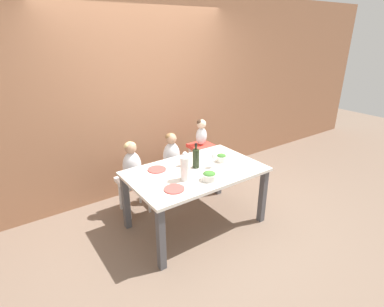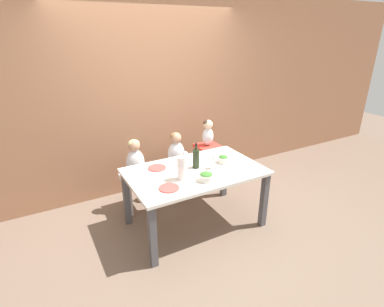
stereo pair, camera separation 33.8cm
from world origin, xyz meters
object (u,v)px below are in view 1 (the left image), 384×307
object	(u,v)px
dinner_plate_back_left	(157,169)
person_child_left	(132,161)
chair_right_highchair	(201,155)
person_baby_right	(201,131)
wine_glass_far	(185,156)
paper_towel_roll	(185,169)
chair_far_left	(134,185)
salad_bowl_small	(221,158)
wine_glass_near	(214,157)
chair_far_center	(172,173)
wine_bottle	(196,158)
dinner_plate_front_left	(174,189)
person_child_center	(171,151)
salad_bowl_large	(209,176)

from	to	relation	value
dinner_plate_back_left	person_child_left	bearing A→B (deg)	105.40
chair_right_highchair	person_baby_right	bearing A→B (deg)	90.00
wine_glass_far	paper_towel_roll	bearing A→B (deg)	-123.30
person_child_left	paper_towel_roll	size ratio (longest dim) A/B	1.91
chair_far_left	person_child_left	size ratio (longest dim) A/B	0.95
salad_bowl_small	wine_glass_near	bearing A→B (deg)	-155.39
chair_far_left	chair_far_center	distance (m)	0.57
person_child_left	wine_glass_far	world-z (taller)	person_child_left
wine_bottle	wine_glass_far	bearing A→B (deg)	122.22
wine_glass_far	chair_right_highchair	bearing A→B (deg)	39.41
chair_right_highchair	paper_towel_roll	world-z (taller)	paper_towel_roll
dinner_plate_front_left	person_baby_right	bearing A→B (deg)	42.04
chair_far_center	person_baby_right	distance (m)	0.71
person_child_left	person_child_center	distance (m)	0.57
salad_bowl_large	salad_bowl_small	world-z (taller)	same
chair_far_left	wine_glass_near	world-z (taller)	wine_glass_near
salad_bowl_small	dinner_plate_back_left	size ratio (longest dim) A/B	0.62
chair_far_left	salad_bowl_small	size ratio (longest dim) A/B	3.60
wine_glass_far	chair_far_left	bearing A→B (deg)	131.25
chair_far_center	person_child_center	bearing A→B (deg)	90.00
chair_right_highchair	paper_towel_roll	bearing A→B (deg)	-135.28
person_baby_right	person_child_left	bearing A→B (deg)	-179.98
wine_bottle	chair_right_highchair	bearing A→B (deg)	48.90
person_child_left	person_child_center	bearing A→B (deg)	0.00
wine_glass_near	dinner_plate_back_left	world-z (taller)	wine_glass_near
person_child_center	dinner_plate_front_left	world-z (taller)	person_child_center
person_child_center	salad_bowl_small	size ratio (longest dim) A/B	3.81
paper_towel_roll	salad_bowl_small	distance (m)	0.65
chair_far_left	chair_right_highchair	distance (m)	1.08
salad_bowl_large	wine_glass_far	bearing A→B (deg)	90.63
chair_far_center	salad_bowl_small	size ratio (longest dim) A/B	3.60
person_child_center	wine_glass_far	world-z (taller)	person_child_center
paper_towel_roll	wine_glass_far	size ratio (longest dim) A/B	1.47
salad_bowl_large	wine_glass_near	bearing A→B (deg)	41.83
wine_glass_far	salad_bowl_large	bearing A→B (deg)	-89.37
person_child_left	chair_right_highchair	bearing A→B (deg)	-0.04
person_child_left	salad_bowl_small	distance (m)	1.10
wine_glass_far	dinner_plate_front_left	world-z (taller)	wine_glass_far
paper_towel_roll	dinner_plate_front_left	distance (m)	0.27
paper_towel_roll	person_child_left	bearing A→B (deg)	107.16
chair_far_center	person_child_center	xyz separation A→B (m)	(0.00, 0.00, 0.32)
chair_far_center	person_child_center	distance (m)	0.32
dinner_plate_back_left	person_child_center	bearing A→B (deg)	43.33
person_baby_right	dinner_plate_front_left	world-z (taller)	person_baby_right
chair_far_center	wine_glass_far	world-z (taller)	wine_glass_far
person_child_left	dinner_plate_front_left	world-z (taller)	person_child_left
paper_towel_roll	salad_bowl_large	world-z (taller)	paper_towel_roll
salad_bowl_small	dinner_plate_back_left	xyz separation A→B (m)	(-0.76, 0.24, -0.04)
person_child_left	salad_bowl_small	bearing A→B (deg)	-37.28
chair_right_highchair	chair_far_left	bearing A→B (deg)	180.00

